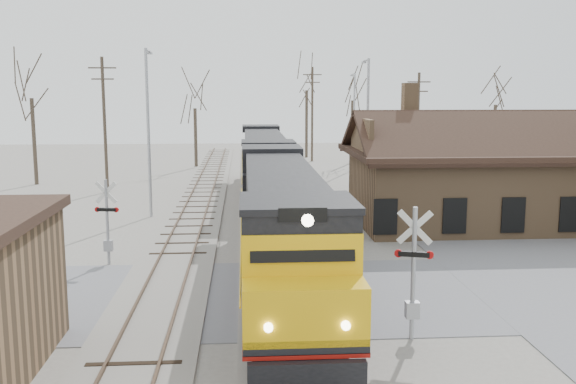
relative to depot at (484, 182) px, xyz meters
name	(u,v)px	position (x,y,z in m)	size (l,w,h in m)	color
ground	(285,295)	(-11.99, -12.00, -2.41)	(140.00, 140.00, 0.00)	gray
road	(285,295)	(-11.99, -12.00, -2.39)	(60.00, 9.00, 0.03)	slate
track_main	(269,216)	(-11.99, 3.00, -2.34)	(3.40, 90.00, 0.24)	gray
track_siding	(193,217)	(-16.49, 3.00, -2.34)	(3.40, 90.00, 0.24)	gray
depot	(484,182)	(0.00, 0.00, 0.00)	(15.20, 9.31, 7.90)	olive
locomotive_lead	(282,224)	(-11.99, -10.73, 0.00)	(3.08, 20.64, 4.58)	black
locomotive_trailing	(264,163)	(-11.99, 10.19, 0.00)	(3.08, 20.64, 4.34)	black
crossbuck_near	(413,278)	(-8.42, -16.49, -0.50)	(1.14, 0.40, 4.07)	#A5A8AD
crossbuck_far	(107,224)	(-19.33, -7.25, -0.64)	(1.06, 0.29, 3.72)	#A5A8AD
streetlight_a	(148,125)	(-19.02, 3.60, 3.09)	(0.25, 2.04, 9.90)	#A5A8AD
streetlight_b	(367,123)	(-5.10, 8.24, 2.94)	(0.25, 2.04, 9.60)	#A5A8AD
streetlight_c	(354,116)	(-3.00, 25.67, 2.69)	(0.25, 2.04, 9.12)	#A5A8AD
utility_pole_a	(105,122)	(-23.62, 13.38, 2.77)	(2.00, 0.24, 9.91)	#382D23
utility_pole_b	(312,112)	(-6.13, 33.38, 2.80)	(2.00, 0.24, 9.96)	#382D23
utility_pole_c	(418,123)	(1.65, 20.15, 2.32)	(2.00, 0.24, 9.03)	#382D23
tree_a	(31,84)	(-30.15, 17.78, 5.62)	(4.60, 4.60, 11.27)	#382D23
tree_b	(195,99)	(-18.11, 28.48, 4.33)	(3.87, 3.87, 9.47)	#382D23
tree_c	(307,79)	(-6.32, 37.60, 6.37)	(5.03, 5.03, 12.32)	#382D23
tree_d	(353,90)	(-2.13, 31.57, 5.15)	(4.33, 4.33, 10.62)	#382D23
tree_e	(496,94)	(10.70, 25.68, 4.76)	(4.11, 4.11, 10.07)	#382D23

